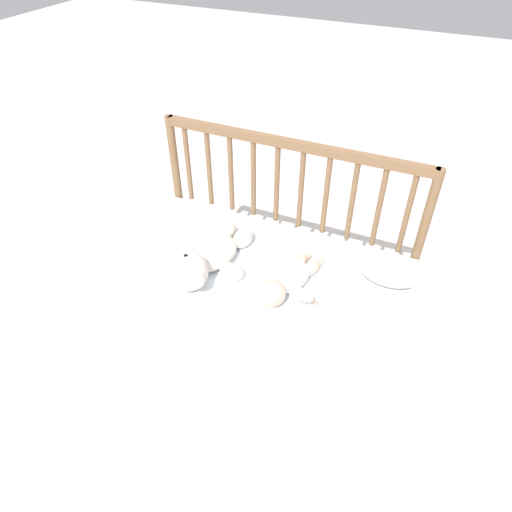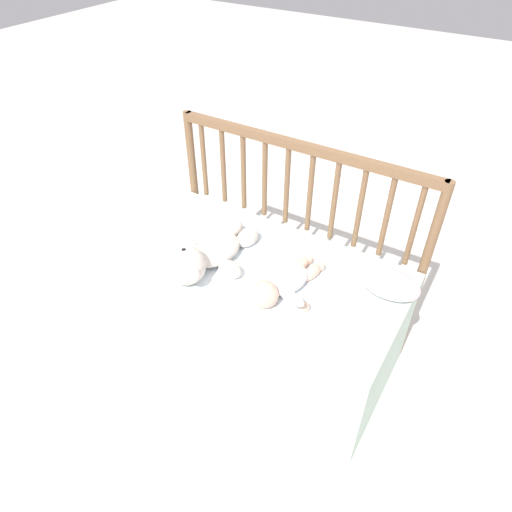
# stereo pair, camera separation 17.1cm
# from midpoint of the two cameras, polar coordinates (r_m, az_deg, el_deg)

# --- Properties ---
(ground_plane) EXTENTS (12.00, 12.00, 0.00)m
(ground_plane) POSITION_cam_midpoint_polar(r_m,az_deg,el_deg) (2.12, 2.54, -11.47)
(ground_plane) COLOR silver
(crib_mattress) EXTENTS (1.13, 0.59, 0.49)m
(crib_mattress) POSITION_cam_midpoint_polar(r_m,az_deg,el_deg) (1.93, 2.75, -6.90)
(crib_mattress) COLOR silver
(crib_mattress) RESTS_ON ground_plane
(crib_rail) EXTENTS (1.13, 0.04, 0.88)m
(crib_rail) POSITION_cam_midpoint_polar(r_m,az_deg,el_deg) (1.92, 7.79, 6.72)
(crib_rail) COLOR brown
(crib_rail) RESTS_ON ground_plane
(blanket) EXTENTS (0.81, 0.50, 0.01)m
(blanket) POSITION_cam_midpoint_polar(r_m,az_deg,el_deg) (1.75, 1.86, -1.41)
(blanket) COLOR white
(blanket) RESTS_ON crib_mattress
(teddy_bear) EXTENTS (0.32, 0.44, 0.15)m
(teddy_bear) POSITION_cam_midpoint_polar(r_m,az_deg,el_deg) (1.72, -3.55, 0.02)
(teddy_bear) COLOR silver
(teddy_bear) RESTS_ON crib_mattress
(baby) EXTENTS (0.28, 0.35, 0.10)m
(baby) POSITION_cam_midpoint_polar(r_m,az_deg,el_deg) (1.64, 6.45, -3.43)
(baby) COLOR white
(baby) RESTS_ON crib_mattress
(small_pillow) EXTENTS (0.22, 0.16, 0.06)m
(small_pillow) POSITION_cam_midpoint_polar(r_m,az_deg,el_deg) (1.74, 19.17, -3.44)
(small_pillow) COLOR silver
(small_pillow) RESTS_ON crib_mattress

